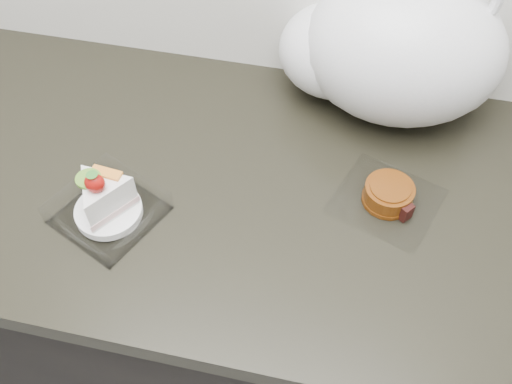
{
  "coord_description": "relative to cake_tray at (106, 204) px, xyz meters",
  "views": [
    {
      "loc": [
        0.18,
        1.09,
        1.66
      ],
      "look_at": [
        0.06,
        1.64,
        0.94
      ],
      "focal_mm": 40.0,
      "sensor_mm": 36.0,
      "label": 1
    }
  ],
  "objects": [
    {
      "name": "counter",
      "position": [
        0.17,
        0.11,
        -0.48
      ],
      "size": [
        2.04,
        0.64,
        0.9
      ],
      "color": "black",
      "rests_on": "ground"
    },
    {
      "name": "mooncake_wrap",
      "position": [
        0.44,
        0.13,
        -0.02
      ],
      "size": [
        0.2,
        0.2,
        0.04
      ],
      "rotation": [
        0.0,
        0.0,
        -0.17
      ],
      "color": "white",
      "rests_on": "counter"
    },
    {
      "name": "plastic_bag",
      "position": [
        0.4,
        0.36,
        0.1
      ],
      "size": [
        0.42,
        0.31,
        0.32
      ],
      "rotation": [
        0.0,
        0.0,
        0.11
      ],
      "color": "white",
      "rests_on": "counter"
    },
    {
      "name": "cake_tray",
      "position": [
        0.0,
        0.0,
        0.0
      ],
      "size": [
        0.2,
        0.2,
        0.12
      ],
      "rotation": [
        0.0,
        0.0,
        -0.42
      ],
      "color": "white",
      "rests_on": "counter"
    }
  ]
}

